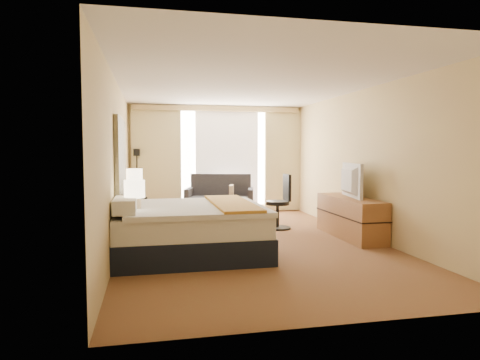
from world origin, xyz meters
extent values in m
cube|color=maroon|center=(0.00, 0.00, 0.00)|extent=(4.20, 7.00, 0.02)
cube|color=silver|center=(0.00, 0.00, 2.60)|extent=(4.20, 7.00, 0.02)
cube|color=tan|center=(0.00, 3.50, 1.30)|extent=(4.20, 0.02, 2.60)
cube|color=tan|center=(0.00, -3.50, 1.30)|extent=(4.20, 0.02, 2.60)
cube|color=tan|center=(-2.10, 0.00, 1.30)|extent=(0.02, 7.00, 2.60)
cube|color=tan|center=(2.10, 0.00, 1.30)|extent=(0.02, 7.00, 2.60)
cube|color=black|center=(-2.06, 0.20, 1.28)|extent=(0.06, 1.85, 1.50)
cube|color=#945836|center=(-1.87, -1.05, 0.28)|extent=(0.45, 0.52, 0.55)
cube|color=#945836|center=(-1.87, 1.45, 0.28)|extent=(0.45, 0.52, 0.55)
cube|color=#945836|center=(1.83, 0.00, 0.35)|extent=(0.50, 1.80, 0.70)
cube|color=silver|center=(0.25, 3.47, 1.32)|extent=(2.30, 0.02, 2.30)
cube|color=beige|center=(-1.45, 3.38, 1.27)|extent=(1.15, 0.09, 2.50)
cube|color=beige|center=(1.65, 3.38, 1.27)|extent=(0.90, 0.09, 2.50)
cube|color=white|center=(0.25, 3.43, 1.27)|extent=(1.55, 0.04, 2.50)
cube|color=tan|center=(0.00, 3.34, 2.52)|extent=(4.00, 0.16, 0.12)
cube|color=black|center=(-1.05, -0.65, 0.18)|extent=(2.13, 1.93, 0.36)
cube|color=silver|center=(-1.05, -0.65, 0.51)|extent=(2.08, 1.88, 0.30)
cube|color=silver|center=(-0.97, -0.65, 0.69)|extent=(1.95, 1.95, 0.07)
cube|color=gold|center=(-0.42, -0.65, 0.74)|extent=(0.56, 1.95, 0.04)
cube|color=silver|center=(-1.93, -1.12, 0.81)|extent=(0.28, 0.79, 0.18)
cube|color=silver|center=(-1.93, -0.18, 0.81)|extent=(0.28, 0.79, 0.18)
cube|color=#F0DDC6|center=(-1.79, -0.65, 0.85)|extent=(0.10, 0.43, 0.37)
cube|color=maroon|center=(-0.03, 2.85, 0.14)|extent=(1.70, 1.19, 0.28)
cube|color=#2D2C31|center=(-0.04, 2.80, 0.36)|extent=(1.55, 1.00, 0.18)
cube|color=#2D2C31|center=(0.05, 3.17, 0.66)|extent=(1.43, 0.51, 0.61)
cube|color=#2D2C31|center=(-0.72, 3.03, 0.40)|extent=(0.31, 0.83, 0.50)
cube|color=#2D2C31|center=(0.67, 2.67, 0.40)|extent=(0.31, 0.83, 0.50)
cube|color=#F0DDC6|center=(0.23, 2.73, 0.55)|extent=(0.18, 0.40, 0.35)
cube|color=black|center=(-1.90, 3.30, 0.01)|extent=(0.20, 0.20, 0.02)
cylinder|color=black|center=(-1.90, 3.30, 0.72)|extent=(0.03, 0.03, 1.39)
cube|color=black|center=(-1.90, 3.30, 1.48)|extent=(0.14, 0.14, 0.16)
cylinder|color=black|center=(0.82, 1.04, 0.02)|extent=(0.52, 0.52, 0.03)
cylinder|color=black|center=(0.82, 1.04, 0.27)|extent=(0.06, 0.06, 0.46)
cylinder|color=black|center=(0.82, 1.04, 0.51)|extent=(0.45, 0.45, 0.07)
cube|color=black|center=(1.00, 1.03, 0.80)|extent=(0.07, 0.41, 0.52)
cube|color=black|center=(-1.82, -1.01, 0.57)|extent=(0.10, 0.10, 0.04)
cylinder|color=black|center=(-1.82, -1.01, 0.76)|extent=(0.03, 0.03, 0.34)
cylinder|color=#FFEBBF|center=(-1.82, -1.01, 1.01)|extent=(0.27, 0.27, 0.24)
cube|color=black|center=(-1.90, 1.41, 0.57)|extent=(0.11, 0.11, 0.04)
cylinder|color=black|center=(-1.90, 1.41, 0.78)|extent=(0.03, 0.03, 0.37)
cylinder|color=#FFEBBF|center=(-1.90, 1.41, 1.05)|extent=(0.30, 0.30, 0.26)
cube|color=#88AFD3|center=(-1.86, -1.15, 0.61)|extent=(0.15, 0.15, 0.11)
cube|color=black|center=(-1.75, 1.58, 0.58)|extent=(0.18, 0.14, 0.07)
imported|color=black|center=(1.78, 0.08, 1.00)|extent=(0.30, 1.05, 0.60)
camera|label=1|loc=(-1.62, -6.89, 1.53)|focal=32.00mm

